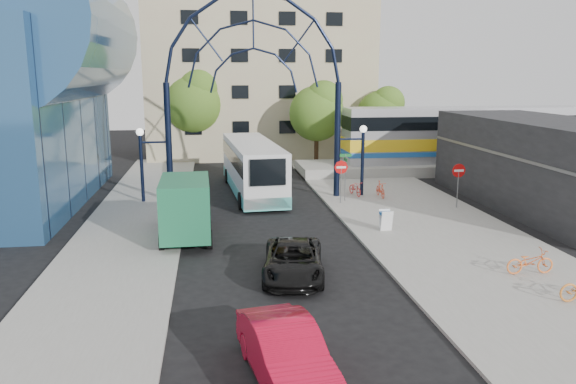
{
  "coord_description": "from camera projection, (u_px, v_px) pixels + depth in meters",
  "views": [
    {
      "loc": [
        -2.57,
        -19.05,
        7.42
      ],
      "look_at": [
        0.89,
        6.0,
        2.13
      ],
      "focal_mm": 35.0,
      "sensor_mm": 36.0,
      "label": 1
    }
  ],
  "objects": [
    {
      "name": "bike_near_a",
      "position": [
        355.0,
        188.0,
        34.63
      ],
      "size": [
        0.84,
        1.7,
        0.85
      ],
      "primitive_type": "imported",
      "rotation": [
        0.0,
        0.0,
        0.17
      ],
      "color": "red",
      "rests_on": "sidewalk_east"
    },
    {
      "name": "stop_sign",
      "position": [
        341.0,
        171.0,
        32.2
      ],
      "size": [
        0.8,
        0.07,
        2.5
      ],
      "color": "slate",
      "rests_on": "sidewalk_east"
    },
    {
      "name": "bike_near_b",
      "position": [
        380.0,
        189.0,
        34.05
      ],
      "size": [
        0.46,
        1.62,
        0.97
      ],
      "primitive_type": "imported",
      "rotation": [
        0.0,
        0.0,
        0.0
      ],
      "color": "#F24E30",
      "rests_on": "sidewalk_east"
    },
    {
      "name": "apartment_block",
      "position": [
        258.0,
        79.0,
        53.08
      ],
      "size": [
        20.0,
        12.1,
        14.0
      ],
      "color": "tan",
      "rests_on": "ground"
    },
    {
      "name": "bike_far_a",
      "position": [
        530.0,
        262.0,
        20.91
      ],
      "size": [
        1.83,
        0.69,
        0.95
      ],
      "primitive_type": "imported",
      "rotation": [
        0.0,
        0.0,
        1.54
      ],
      "color": "orange",
      "rests_on": "sidewalk_east"
    },
    {
      "name": "sidewalk_east",
      "position": [
        450.0,
        241.0,
        25.27
      ],
      "size": [
        8.0,
        56.0,
        0.12
      ],
      "primitive_type": "cube",
      "color": "gray",
      "rests_on": "ground"
    },
    {
      "name": "plaza_west",
      "position": [
        126.0,
        241.0,
        25.27
      ],
      "size": [
        5.0,
        50.0,
        0.12
      ],
      "primitive_type": "cube",
      "color": "gray",
      "rests_on": "ground"
    },
    {
      "name": "train_car",
      "position": [
        502.0,
        134.0,
        43.75
      ],
      "size": [
        25.1,
        3.05,
        4.2
      ],
      "color": "#B7B7BC",
      "rests_on": "train_platform"
    },
    {
      "name": "do_not_enter_sign",
      "position": [
        459.0,
        175.0,
        31.1
      ],
      "size": [
        0.76,
        0.07,
        2.48
      ],
      "color": "slate",
      "rests_on": "sidewalk_east"
    },
    {
      "name": "street_name_sign",
      "position": [
        345.0,
        167.0,
        32.81
      ],
      "size": [
        0.7,
        0.7,
        2.8
      ],
      "color": "slate",
      "rests_on": "sidewalk_east"
    },
    {
      "name": "sandwich_board",
      "position": [
        386.0,
        218.0,
        26.73
      ],
      "size": [
        0.55,
        0.61,
        0.99
      ],
      "color": "white",
      "rests_on": "sidewalk_east"
    },
    {
      "name": "green_truck",
      "position": [
        186.0,
        208.0,
        25.7
      ],
      "size": [
        2.33,
        5.81,
        2.91
      ],
      "rotation": [
        0.0,
        0.0,
        0.02
      ],
      "color": "black",
      "rests_on": "ground"
    },
    {
      "name": "black_suv",
      "position": [
        293.0,
        260.0,
        20.88
      ],
      "size": [
        2.86,
        5.0,
        1.31
      ],
      "primitive_type": "imported",
      "rotation": [
        0.0,
        0.0,
        -0.15
      ],
      "color": "black",
      "rests_on": "ground"
    },
    {
      "name": "tree_north_b",
      "position": [
        194.0,
        101.0,
        47.75
      ],
      "size": [
        5.12,
        5.12,
        8.0
      ],
      "color": "#382314",
      "rests_on": "ground"
    },
    {
      "name": "city_bus",
      "position": [
        252.0,
        166.0,
        35.62
      ],
      "size": [
        3.43,
        12.04,
        3.27
      ],
      "rotation": [
        0.0,
        0.0,
        0.07
      ],
      "color": "silver",
      "rests_on": "ground"
    },
    {
      "name": "train_platform",
      "position": [
        500.0,
        165.0,
        44.26
      ],
      "size": [
        32.0,
        5.0,
        0.8
      ],
      "primitive_type": "cube",
      "color": "gray",
      "rests_on": "ground"
    },
    {
      "name": "tree_north_a",
      "position": [
        318.0,
        110.0,
        45.35
      ],
      "size": [
        4.48,
        4.48,
        7.0
      ],
      "color": "#382314",
      "rests_on": "ground"
    },
    {
      "name": "red_sedan",
      "position": [
        286.0,
        353.0,
        13.76
      ],
      "size": [
        2.3,
        4.69,
        1.48
      ],
      "primitive_type": "imported",
      "rotation": [
        0.0,
        0.0,
        0.17
      ],
      "color": "#B30B27",
      "rests_on": "ground"
    },
    {
      "name": "tree_north_c",
      "position": [
        383.0,
        112.0,
        48.16
      ],
      "size": [
        4.16,
        4.16,
        6.5
      ],
      "color": "#382314",
      "rests_on": "ground"
    },
    {
      "name": "commercial_block_east",
      "position": [
        543.0,
        164.0,
        31.66
      ],
      "size": [
        6.0,
        16.0,
        5.0
      ],
      "primitive_type": "cube",
      "color": "black",
      "rests_on": "ground"
    },
    {
      "name": "gateway_arch",
      "position": [
        254.0,
        55.0,
        32.16
      ],
      "size": [
        13.64,
        0.44,
        12.1
      ],
      "color": "black",
      "rests_on": "ground"
    },
    {
      "name": "ground",
      "position": [
        286.0,
        284.0,
        20.34
      ],
      "size": [
        120.0,
        120.0,
        0.0
      ],
      "primitive_type": "plane",
      "color": "black",
      "rests_on": "ground"
    }
  ]
}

